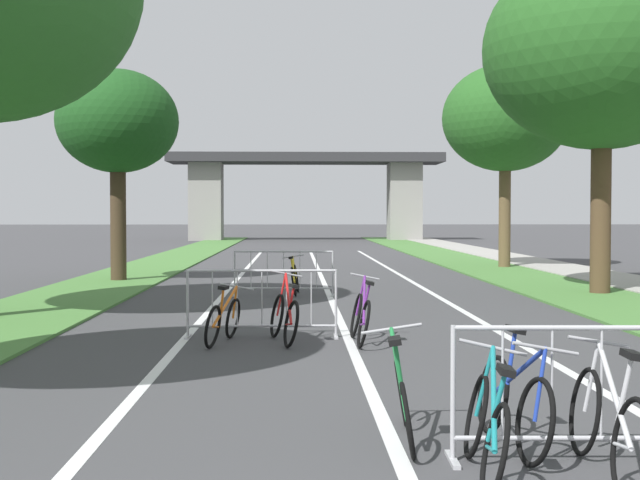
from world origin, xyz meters
name	(u,v)px	position (x,y,z in m)	size (l,w,h in m)	color
grass_verge_left	(157,265)	(-5.85, 29.03, 0.03)	(2.69, 70.97, 0.05)	#477A38
grass_verge_right	(474,264)	(5.85, 29.03, 0.03)	(2.69, 70.97, 0.05)	#477A38
sidewalk_path_right	(540,264)	(8.32, 29.03, 0.04)	(2.25, 70.97, 0.08)	#9E9B93
lane_stripe_center	(325,285)	(0.00, 20.53, 0.00)	(0.14, 41.05, 0.01)	silver
lane_stripe_right_lane	(417,285)	(2.48, 20.53, 0.00)	(0.14, 41.05, 0.01)	silver
lane_stripe_left_lane	(232,285)	(-2.48, 20.53, 0.00)	(0.14, 41.05, 0.01)	silver
overpass_bridge	(306,181)	(0.00, 58.65, 4.25)	(19.62, 4.26, 6.23)	#2D2D30
tree_left_oak_near	(117,123)	(-5.76, 21.87, 4.44)	(3.40, 3.40, 5.94)	#3D2D1E
tree_right_cypress_far	(602,49)	(6.37, 17.64, 5.74)	(5.53, 5.53, 8.11)	#4C3823
tree_right_oak_mid	(505,119)	(6.56, 27.33, 5.23)	(4.40, 4.40, 7.13)	brown
crowd_barrier_nearest	(601,394)	(1.54, 4.54, 0.52)	(2.35, 0.51, 1.05)	#ADADB2
crowd_barrier_second	(262,304)	(-1.31, 11.05, 0.52)	(2.34, 0.47, 1.05)	#ADADB2
crowd_barrier_third	(284,274)	(-1.06, 17.57, 0.52)	(2.36, 0.58, 1.05)	#ADADB2
bicycle_teal_0	(486,427)	(0.56, 4.15, 0.37)	(0.59, 1.67, 0.94)	black
bicycle_blue_1	(513,402)	(0.96, 4.92, 0.38)	(0.56, 1.65, 0.96)	black
bicycle_green_2	(403,399)	(0.09, 5.14, 0.36)	(0.54, 1.61, 0.94)	black
bicycle_silver_3	(607,423)	(1.44, 4.17, 0.39)	(0.48, 1.77, 0.96)	black
bicycle_yellow_4	(295,278)	(-0.81, 17.92, 0.38)	(0.54, 1.68, 0.93)	black
bicycle_red_5	(284,317)	(-0.96, 10.53, 0.38)	(0.55, 1.69, 1.05)	black
bicycle_orange_6	(224,320)	(-1.85, 10.48, 0.35)	(0.67, 1.59, 0.88)	black
bicycle_purple_7	(360,317)	(0.16, 10.46, 0.39)	(0.45, 1.73, 1.00)	black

